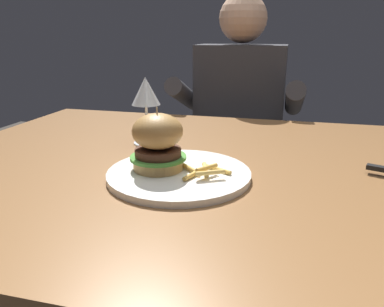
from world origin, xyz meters
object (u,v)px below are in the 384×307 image
object	(u,v)px
wine_glass	(146,94)
burger_sandwich	(158,142)
main_plate	(179,174)
diner_person	(238,144)

from	to	relation	value
wine_glass	burger_sandwich	bearing A→B (deg)	-63.54
main_plate	wine_glass	bearing A→B (deg)	124.97
main_plate	burger_sandwich	size ratio (longest dim) A/B	2.26
main_plate	diner_person	size ratio (longest dim) A/B	0.25
burger_sandwich	diner_person	world-z (taller)	diner_person
wine_glass	diner_person	bearing A→B (deg)	76.05
main_plate	burger_sandwich	world-z (taller)	burger_sandwich
burger_sandwich	diner_person	xyz separation A→B (m)	(0.06, 0.87, -0.25)
wine_glass	diner_person	xyz separation A→B (m)	(0.16, 0.66, -0.31)
main_plate	diner_person	distance (m)	0.89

